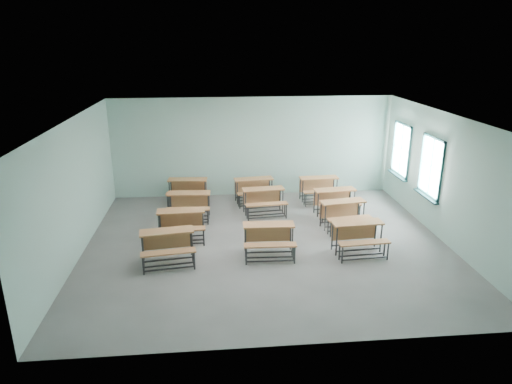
% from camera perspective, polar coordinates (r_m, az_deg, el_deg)
% --- Properties ---
extents(room, '(9.04, 8.04, 3.24)m').
position_cam_1_polar(room, '(11.02, 1.84, 1.07)').
color(room, gray).
rests_on(room, ground).
extents(desk_unit_r0c0, '(1.31, 0.97, 0.76)m').
position_cam_1_polar(desk_unit_r0c0, '(10.65, -11.03, -6.19)').
color(desk_unit_r0c0, '#A6683C').
rests_on(desk_unit_r0c0, ground).
extents(desk_unit_r0c1, '(1.24, 0.86, 0.76)m').
position_cam_1_polar(desk_unit_r0c1, '(10.81, 1.63, -5.45)').
color(desk_unit_r0c1, '#A6683C').
rests_on(desk_unit_r0c1, ground).
extents(desk_unit_r0c2, '(1.27, 0.90, 0.76)m').
position_cam_1_polar(desk_unit_r0c2, '(11.19, 12.71, -5.06)').
color(desk_unit_r0c2, '#A6683C').
rests_on(desk_unit_r0c2, ground).
extents(desk_unit_r1c0, '(1.24, 0.85, 0.76)m').
position_cam_1_polar(desk_unit_r1c0, '(11.81, -9.34, -3.57)').
color(desk_unit_r1c0, '#A6683C').
rests_on(desk_unit_r1c0, ground).
extents(desk_unit_r1c2, '(1.31, 0.97, 0.76)m').
position_cam_1_polar(desk_unit_r1c2, '(12.55, 10.94, -2.32)').
color(desk_unit_r1c2, '#A6683C').
rests_on(desk_unit_r1c2, ground).
extents(desk_unit_r2c0, '(1.25, 0.87, 0.76)m').
position_cam_1_polar(desk_unit_r2c0, '(13.11, -8.39, -1.25)').
color(desk_unit_r2c0, '#A6683C').
rests_on(desk_unit_r2c0, ground).
extents(desk_unit_r2c1, '(1.29, 0.93, 0.76)m').
position_cam_1_polar(desk_unit_r2c1, '(13.34, 1.00, -0.70)').
color(desk_unit_r2c1, '#A6683C').
rests_on(desk_unit_r2c1, ground).
extents(desk_unit_r2c2, '(1.29, 0.94, 0.76)m').
position_cam_1_polar(desk_unit_r2c2, '(13.47, 9.94, -0.79)').
color(desk_unit_r2c2, '#A6683C').
rests_on(desk_unit_r2c2, ground).
extents(desk_unit_r3c0, '(1.27, 0.90, 0.76)m').
position_cam_1_polar(desk_unit_r3c0, '(14.40, -8.57, 0.56)').
color(desk_unit_r3c0, '#A6683C').
rests_on(desk_unit_r3c0, ground).
extents(desk_unit_r3c1, '(1.30, 0.96, 0.76)m').
position_cam_1_polar(desk_unit_r3c1, '(14.30, -0.20, 0.64)').
color(desk_unit_r3c1, '#A6683C').
rests_on(desk_unit_r3c1, ground).
extents(desk_unit_r3c2, '(1.26, 0.88, 0.76)m').
position_cam_1_polar(desk_unit_r3c2, '(14.56, 7.94, 0.79)').
color(desk_unit_r3c2, '#A6683C').
rests_on(desk_unit_r3c2, ground).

